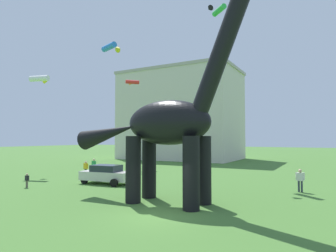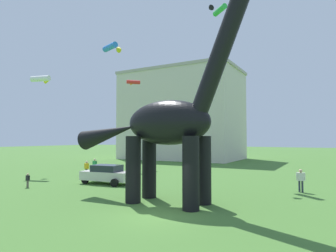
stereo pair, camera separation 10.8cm
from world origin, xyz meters
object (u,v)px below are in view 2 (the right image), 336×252
object	(u,v)px
dinosaur_sculpture	(167,123)
person_watching_child	(95,164)
parked_sedan_left	(107,174)
person_vendor_side	(301,178)
kite_mid_left	(42,79)
kite_apex	(112,48)
kite_high_left	(218,10)
kite_drifting	(133,82)
person_far_spectator	(87,167)
person_photographer	(28,179)

from	to	relation	value
dinosaur_sculpture	person_watching_child	size ratio (longest dim) A/B	8.31
parked_sedan_left	person_vendor_side	xyz separation A→B (m)	(14.34, 3.75, 0.16)
parked_sedan_left	person_vendor_side	distance (m)	14.82
kite_mid_left	kite_apex	world-z (taller)	kite_apex
kite_high_left	kite_drifting	xyz separation A→B (m)	(-13.97, 5.03, -5.03)
person_watching_child	kite_mid_left	bearing A→B (deg)	-37.56
dinosaur_sculpture	kite_apex	bearing A→B (deg)	142.12
person_vendor_side	kite_apex	distance (m)	29.11
person_vendor_side	kite_drifting	xyz separation A→B (m)	(-21.56, 9.62, 10.42)
parked_sedan_left	person_far_spectator	size ratio (longest dim) A/B	2.92
person_watching_child	kite_drifting	size ratio (longest dim) A/B	0.82
person_watching_child	kite_apex	size ratio (longest dim) A/B	0.53
person_far_spectator	kite_apex	size ratio (longest dim) A/B	0.52
kite_apex	person_photographer	bearing A→B (deg)	-71.66
person_watching_child	kite_apex	world-z (taller)	kite_apex
kite_drifting	kite_apex	bearing A→B (deg)	-138.58
kite_mid_left	dinosaur_sculpture	bearing A→B (deg)	-17.39
dinosaur_sculpture	person_watching_child	distance (m)	16.88
kite_high_left	kite_apex	world-z (taller)	kite_high_left
dinosaur_sculpture	kite_drifting	bearing A→B (deg)	135.08
dinosaur_sculpture	parked_sedan_left	distance (m)	9.57
person_vendor_side	person_far_spectator	bearing A→B (deg)	-128.04
kite_high_left	kite_apex	xyz separation A→B (m)	(-16.09, 3.16, -0.40)
dinosaur_sculpture	kite_mid_left	size ratio (longest dim) A/B	5.67
person_far_spectator	kite_apex	world-z (taller)	kite_apex
parked_sedan_left	kite_high_left	bearing A→B (deg)	43.62
person_photographer	person_far_spectator	xyz separation A→B (m)	(-0.89, 7.02, 0.26)
parked_sedan_left	person_far_spectator	world-z (taller)	parked_sedan_left
person_photographer	person_watching_child	size ratio (longest dim) A/B	0.69
kite_mid_left	person_watching_child	bearing A→B (deg)	26.46
dinosaur_sculpture	kite_drifting	size ratio (longest dim) A/B	6.84
dinosaur_sculpture	person_photographer	distance (m)	12.65
person_vendor_side	person_watching_child	world-z (taller)	person_vendor_side
kite_high_left	person_photographer	bearing A→B (deg)	-130.55
kite_apex	dinosaur_sculpture	bearing A→B (deg)	-41.58
parked_sedan_left	person_photographer	world-z (taller)	parked_sedan_left
person_far_spectator	parked_sedan_left	bearing A→B (deg)	-108.80
person_watching_child	person_vendor_side	bearing A→B (deg)	112.62
kite_mid_left	kite_high_left	bearing A→B (deg)	18.46
person_watching_child	kite_high_left	world-z (taller)	kite_high_left
person_watching_child	kite_high_left	size ratio (longest dim) A/B	0.77
parked_sedan_left	person_photographer	size ratio (longest dim) A/B	4.10
person_vendor_side	person_watching_child	xyz separation A→B (m)	(-20.39, 1.20, -0.03)
kite_mid_left	kite_apex	bearing A→B (deg)	77.19
person_far_spectator	kite_high_left	world-z (taller)	kite_high_left
person_far_spectator	kite_drifting	xyz separation A→B (m)	(-2.24, 10.68, 10.48)
parked_sedan_left	kite_drifting	world-z (taller)	kite_drifting
person_watching_child	kite_mid_left	xyz separation A→B (m)	(-5.38, -2.68, 9.34)
person_photographer	kite_drifting	bearing A→B (deg)	143.14
kite_high_left	kite_drifting	distance (m)	15.68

